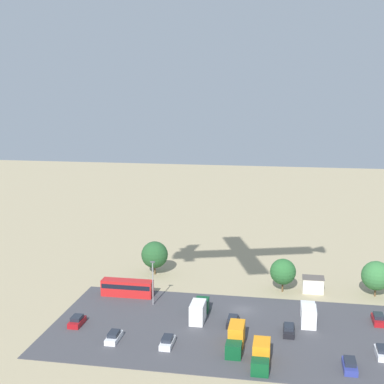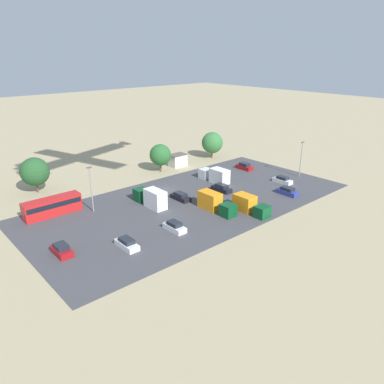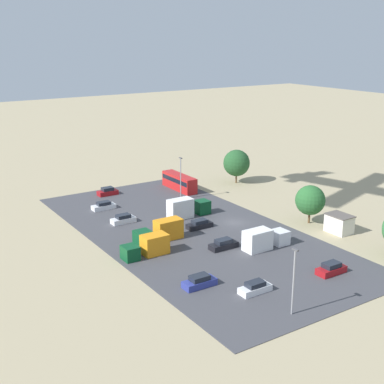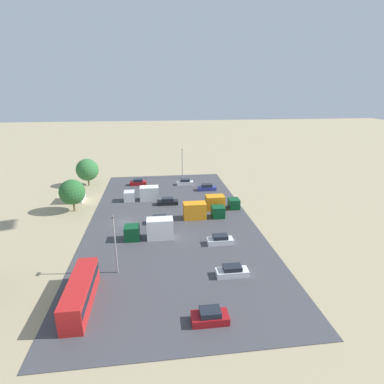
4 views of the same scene
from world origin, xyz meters
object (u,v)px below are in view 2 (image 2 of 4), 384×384
Objects in this scene: parked_car_2 at (181,197)px; parked_car_0 at (287,191)px; shed_building at (178,160)px; bus at (52,206)px; parked_car_4 at (175,227)px; parked_car_7 at (283,180)px; parked_car_3 at (62,250)px; parked_car_6 at (127,244)px; parked_car_5 at (244,167)px; parked_car_1 at (222,188)px; parked_truck_2 at (151,198)px; parked_truck_1 at (249,205)px; parked_truck_3 at (215,175)px; parked_truck_0 at (215,203)px.

parked_car_0 is at bearing -33.89° from parked_car_2.
shed_building is 37.11m from bus.
parked_car_7 is at bearing 4.28° from parked_car_4.
parked_car_0 is 1.12× the size of parked_car_3.
parked_car_6 is at bearing -152.69° from parked_car_2.
parked_car_4 is (23.63, 28.02, -0.83)m from shed_building.
parked_car_6 is (18.25, 9.43, 0.01)m from parked_car_2.
parked_car_5 reaches higher than parked_car_6.
parked_truck_2 reaches higher than parked_car_1.
shed_building is at bearing 29.71° from parked_car_3.
parked_car_1 is at bearing 24.77° from parked_car_5.
bus is at bearing 72.25° from parked_car_3.
parked_car_4 is 0.98× the size of parked_car_5.
parked_car_6 is at bearing -177.02° from parked_car_7.
parked_truck_1 is (8.77, 31.23, -0.11)m from shed_building.
parked_truck_1 is at bearing -12.17° from parked_car_4.
parked_truck_3 reaches higher than parked_car_5.
parked_truck_1 reaches higher than parked_car_0.
shed_building is at bearing 84.60° from parked_truck_3.
parked_car_5 is at bearing 128.66° from shed_building.
bus is at bearing 169.70° from parked_truck_3.
parked_truck_2 is (20.39, 17.00, 0.13)m from shed_building.
parked_car_0 is 36.59m from parked_car_6.
parked_car_2 is at bearing -165.85° from parked_truck_3.
parked_car_0 is (-39.99, 21.78, -1.07)m from bus.
parked_car_0 is 0.55× the size of parked_truck_2.
parked_truck_2 is (30.95, 3.80, 0.93)m from parked_car_5.
parked_truck_2 is 19.06m from parked_truck_3.
bus is 2.39× the size of parked_car_4.
parked_car_4 is at bearing 174.73° from parked_car_0.
parked_car_5 is 0.61× the size of parked_truck_1.
parked_truck_3 is at bearing 5.80° from parked_truck_2.
parked_car_6 is at bearing -164.94° from parked_car_1.
parked_car_1 is 1.04× the size of parked_car_7.
parked_truck_2 is at bearing 167.81° from parked_car_2.
parked_truck_0 is (-27.72, 3.32, 0.80)m from parked_car_3.
parked_car_7 is at bearing 83.69° from parked_car_5.
shed_building is 0.98× the size of parked_car_6.
parked_truck_0 reaches higher than parked_car_2.
parked_car_4 is at bearing 7.95° from parked_truck_0.
parked_car_5 is at bearing 83.69° from parked_car_7.
parked_truck_0 reaches higher than parked_car_0.
bus is 35.33m from parked_truck_1.
shed_building is 1.00× the size of parked_car_5.
parked_truck_1 is at bearing -50.76° from parked_truck_2.
parked_truck_3 is (-34.63, 6.29, -0.27)m from bus.
parked_truck_2 is at bearing 168.21° from parked_car_1.
parked_car_4 reaches higher than parked_car_6.
parked_truck_0 reaches higher than parked_car_6.
parked_car_5 is 45.49m from parked_car_6.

